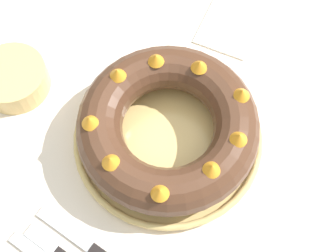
{
  "coord_description": "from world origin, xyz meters",
  "views": [
    {
      "loc": [
        -0.28,
        -0.2,
        1.51
      ],
      "look_at": [
        -0.02,
        -0.02,
        0.82
      ],
      "focal_mm": 50.0,
      "sensor_mm": 36.0,
      "label": 1
    }
  ],
  "objects_px": {
    "side_bowl": "(14,79)",
    "cake_knife": "(93,249)",
    "napkin": "(231,22)",
    "serving_dish": "(168,138)",
    "bundt_cake": "(168,126)"
  },
  "relations": [
    {
      "from": "side_bowl",
      "to": "cake_knife",
      "type": "bearing_deg",
      "value": -117.39
    },
    {
      "from": "bundt_cake",
      "to": "side_bowl",
      "type": "distance_m",
      "value": 0.3
    },
    {
      "from": "napkin",
      "to": "side_bowl",
      "type": "bearing_deg",
      "value": 143.7
    },
    {
      "from": "side_bowl",
      "to": "napkin",
      "type": "height_order",
      "value": "side_bowl"
    },
    {
      "from": "serving_dish",
      "to": "cake_knife",
      "type": "height_order",
      "value": "serving_dish"
    },
    {
      "from": "bundt_cake",
      "to": "side_bowl",
      "type": "bearing_deg",
      "value": 102.74
    },
    {
      "from": "serving_dish",
      "to": "side_bowl",
      "type": "distance_m",
      "value": 0.3
    },
    {
      "from": "serving_dish",
      "to": "bundt_cake",
      "type": "bearing_deg",
      "value": -115.05
    },
    {
      "from": "serving_dish",
      "to": "napkin",
      "type": "height_order",
      "value": "serving_dish"
    },
    {
      "from": "cake_knife",
      "to": "serving_dish",
      "type": "bearing_deg",
      "value": 9.03
    },
    {
      "from": "cake_knife",
      "to": "napkin",
      "type": "bearing_deg",
      "value": 12.24
    },
    {
      "from": "cake_knife",
      "to": "napkin",
      "type": "xyz_separation_m",
      "value": [
        0.5,
        0.05,
        -0.0
      ]
    },
    {
      "from": "cake_knife",
      "to": "napkin",
      "type": "relative_size",
      "value": 1.29
    },
    {
      "from": "side_bowl",
      "to": "napkin",
      "type": "distance_m",
      "value": 0.43
    },
    {
      "from": "bundt_cake",
      "to": "napkin",
      "type": "distance_m",
      "value": 0.29
    }
  ]
}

